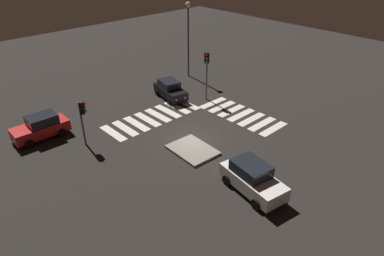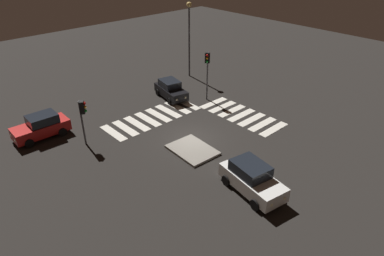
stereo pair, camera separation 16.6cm
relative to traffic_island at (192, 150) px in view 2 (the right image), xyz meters
name	(u,v)px [view 2 (the right image)]	position (x,y,z in m)	size (l,w,h in m)	color
ground_plane	(192,139)	(1.27, -1.14, -0.09)	(80.00, 80.00, 0.00)	black
traffic_island	(192,150)	(0.00, 0.00, 0.00)	(3.62, 2.80, 0.18)	gray
car_black	(171,90)	(8.44, -4.97, 0.77)	(4.24, 2.49, 1.75)	black
car_red	(41,127)	(9.61, 7.27, 0.82)	(2.09, 4.31, 1.86)	red
car_white	(252,179)	(-5.84, 0.43, 0.86)	(4.66, 2.66, 1.94)	silver
traffic_light_east	(207,65)	(5.70, -7.18, 3.47)	(0.54, 0.53, 4.71)	#47474C
traffic_light_north	(83,112)	(6.19, 5.21, 2.65)	(0.54, 0.53, 3.61)	#47474C
street_lamp	(189,27)	(11.64, -10.36, 5.34)	(0.56, 0.56, 8.01)	#47474C
crosswalk_near	(241,115)	(1.27, -7.15, -0.08)	(7.60, 3.20, 0.02)	silver
crosswalk_side	(153,117)	(6.31, -1.14, -0.08)	(3.20, 8.75, 0.02)	silver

